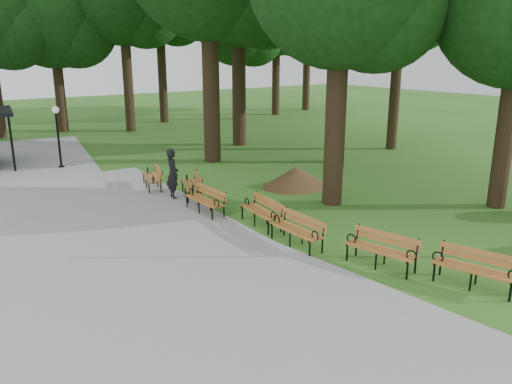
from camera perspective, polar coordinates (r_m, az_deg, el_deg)
ground at (r=14.55m, az=2.08°, el=-5.32°), size 100.00×100.00×0.00m
path at (r=15.33m, az=-17.02°, el=-4.79°), size 12.00×38.00×0.06m
person at (r=18.45m, az=-9.38°, el=2.01°), size 0.52×0.72×1.83m
lamp_post at (r=24.50m, az=-21.53°, el=7.21°), size 0.32×0.32×2.82m
dirt_mound at (r=20.04m, az=4.50°, el=1.74°), size 2.30×2.30×0.80m
bench_0 at (r=12.55m, az=23.40°, el=-8.04°), size 1.16×2.00×0.88m
bench_1 at (r=12.96m, az=13.89°, el=-6.40°), size 1.05×2.00×0.88m
bench_2 at (r=13.96m, az=4.57°, el=-4.36°), size 0.64×1.90×0.88m
bench_3 at (r=15.50m, az=0.56°, el=-2.24°), size 0.84×1.96×0.88m
bench_4 at (r=16.73m, az=-5.80°, el=-0.97°), size 0.68×1.91×0.88m
bench_5 at (r=18.63m, az=-7.32°, el=0.72°), size 1.27×2.00×0.88m
bench_6 at (r=20.07m, az=-11.66°, el=1.61°), size 1.15×2.00×0.88m
tree_backdrop at (r=37.05m, az=-12.00°, el=19.84°), size 38.14×10.20×16.19m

